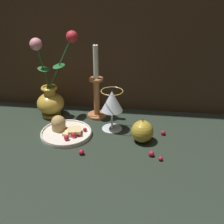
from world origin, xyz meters
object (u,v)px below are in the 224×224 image
Objects in this scene: plate_with_pastries at (65,130)px; apple_beside_vase at (142,131)px; wine_glass at (112,103)px; candlestick at (97,93)px; vase at (51,94)px.

apple_beside_vase is (0.28, -0.01, 0.02)m from plate_with_pastries.
wine_glass is (0.17, 0.06, 0.09)m from plate_with_pastries.
candlestick is at bearing 59.18° from plate_with_pastries.
wine_glass is at bearing -51.28° from candlestick.
plate_with_pastries is at bearing -120.82° from candlestick.
vase is 2.22× the size of wine_glass.
candlestick is at bearing 139.22° from apple_beside_vase.
candlestick reaches higher than apple_beside_vase.
vase reaches higher than apple_beside_vase.
apple_beside_vase is (0.12, -0.07, -0.07)m from wine_glass.
candlestick is (0.09, 0.16, 0.09)m from plate_with_pastries.
vase is at bearing 162.71° from wine_glass.
plate_with_pastries is (0.09, -0.14, -0.08)m from vase.
vase reaches higher than wine_glass.
wine_glass is 0.15m from apple_beside_vase.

